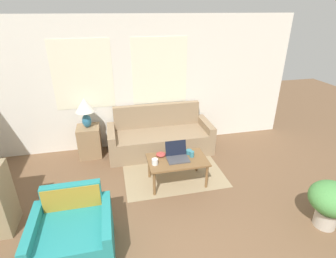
# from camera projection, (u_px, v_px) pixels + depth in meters

# --- Properties ---
(wall_back) EXTENTS (6.87, 0.06, 2.60)m
(wall_back) POSITION_uv_depth(u_px,v_px,m) (128.00, 85.00, 5.17)
(wall_back) COLOR white
(wall_back) RESTS_ON ground_plane
(rug) EXTENTS (1.73, 1.78, 0.01)m
(rug) POSITION_uv_depth(u_px,v_px,m) (170.00, 165.00, 4.93)
(rug) COLOR #9E8966
(rug) RESTS_ON ground_plane
(couch) EXTENTS (2.05, 0.81, 0.91)m
(couch) POSITION_uv_depth(u_px,v_px,m) (160.00, 138.00, 5.34)
(couch) COLOR #937A5B
(couch) RESTS_ON ground_plane
(armchair) EXTENTS (0.90, 0.80, 0.78)m
(armchair) POSITION_uv_depth(u_px,v_px,m) (74.00, 236.00, 3.06)
(armchair) COLOR teal
(armchair) RESTS_ON ground_plane
(side_table) EXTENTS (0.43, 0.43, 0.62)m
(side_table) POSITION_uv_depth(u_px,v_px,m) (90.00, 141.00, 5.14)
(side_table) COLOR #937551
(side_table) RESTS_ON ground_plane
(table_lamp) EXTENTS (0.36, 0.36, 0.57)m
(table_lamp) POSITION_uv_depth(u_px,v_px,m) (85.00, 108.00, 4.84)
(table_lamp) COLOR teal
(table_lamp) RESTS_ON side_table
(coffee_table) EXTENTS (0.96, 0.59, 0.45)m
(coffee_table) POSITION_uv_depth(u_px,v_px,m) (177.00, 162.00, 4.28)
(coffee_table) COLOR brown
(coffee_table) RESTS_ON ground_plane
(laptop) EXTENTS (0.35, 0.32, 0.26)m
(laptop) POSITION_uv_depth(u_px,v_px,m) (177.00, 155.00, 4.26)
(laptop) COLOR #47474C
(laptop) RESTS_ON coffee_table
(cup_navy) EXTENTS (0.10, 0.10, 0.10)m
(cup_navy) POSITION_uv_depth(u_px,v_px,m) (155.00, 162.00, 4.10)
(cup_navy) COLOR white
(cup_navy) RESTS_ON coffee_table
(cup_yellow) EXTENTS (0.10, 0.10, 0.07)m
(cup_yellow) POSITION_uv_depth(u_px,v_px,m) (189.00, 152.00, 4.40)
(cup_yellow) COLOR teal
(cup_yellow) RESTS_ON coffee_table
(cup_white) EXTENTS (0.07, 0.07, 0.10)m
(cup_white) POSITION_uv_depth(u_px,v_px,m) (192.00, 154.00, 4.31)
(cup_white) COLOR teal
(cup_white) RESTS_ON coffee_table
(snack_bowl) EXTENTS (0.16, 0.16, 0.06)m
(snack_bowl) POSITION_uv_depth(u_px,v_px,m) (161.00, 154.00, 4.35)
(snack_bowl) COLOR #B23D38
(snack_bowl) RESTS_ON coffee_table
(potted_plant) EXTENTS (0.57, 0.57, 0.66)m
(potted_plant) POSITION_uv_depth(u_px,v_px,m) (331.00, 201.00, 3.40)
(potted_plant) COLOR #BCB2A3
(potted_plant) RESTS_ON ground_plane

